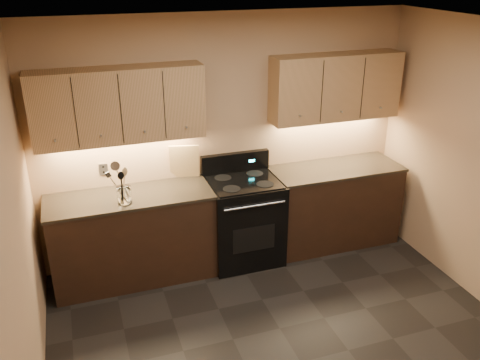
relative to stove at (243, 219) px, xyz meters
name	(u,v)px	position (x,y,z in m)	size (l,w,h in m)	color
ceiling	(321,39)	(-0.08, -1.68, 2.12)	(4.00, 4.00, 0.00)	silver
wall_back	(227,139)	(-0.08, 0.32, 0.82)	(4.00, 0.04, 2.60)	tan
wall_left	(11,275)	(-2.08, -1.68, 0.82)	(0.04, 4.00, 2.60)	tan
counter_left	(133,237)	(-1.18, 0.02, -0.01)	(1.62, 0.62, 0.93)	black
counter_right	(333,205)	(1.10, 0.02, -0.01)	(1.46, 0.62, 0.93)	black
stove	(243,219)	(0.00, 0.00, 0.00)	(0.76, 0.68, 1.14)	black
upper_cab_left	(119,105)	(-1.18, 0.17, 1.32)	(1.60, 0.30, 0.70)	tan
upper_cab_right	(336,87)	(1.10, 0.17, 1.32)	(1.44, 0.30, 0.70)	tan
outlet_plate	(103,169)	(-1.38, 0.31, 0.64)	(0.09, 0.01, 0.12)	#B2B5BA
utensil_crock	(124,195)	(-1.24, -0.13, 0.53)	(0.17, 0.17, 0.17)	white
cutting_board	(184,161)	(-0.56, 0.27, 0.64)	(0.31, 0.02, 0.39)	tan
wooden_spoon	(121,186)	(-1.26, -0.13, 0.63)	(0.06, 0.06, 0.32)	tan
black_spoon	(122,185)	(-1.25, -0.12, 0.64)	(0.06, 0.06, 0.34)	black
steel_spatula	(125,183)	(-1.22, -0.11, 0.65)	(0.08, 0.08, 0.36)	silver
steel_skimmer	(128,183)	(-1.20, -0.14, 0.66)	(0.09, 0.09, 0.39)	silver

